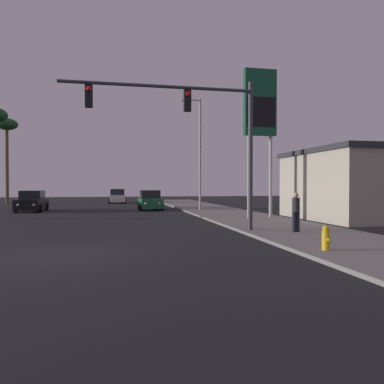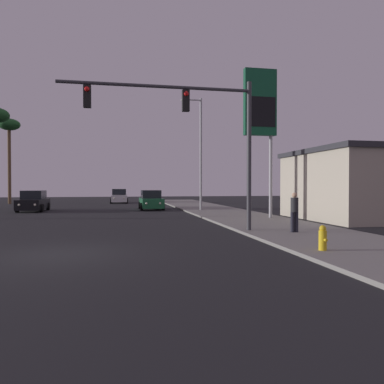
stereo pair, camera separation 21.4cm
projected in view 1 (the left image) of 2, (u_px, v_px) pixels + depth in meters
The scene contains 12 objects.
ground_plane at pixel (60, 255), 11.19m from camera, with size 120.00×120.00×0.00m, color black.
sidewalk_right at pixel (246, 219), 22.90m from camera, with size 5.00×60.00×0.12m.
building_gas_station at pixel (381, 184), 23.46m from camera, with size 10.30×8.30×4.30m.
car_black at pixel (32, 202), 30.18m from camera, with size 2.04×4.33×1.68m.
car_green at pixel (150, 201), 32.62m from camera, with size 2.04×4.33×1.68m.
car_white at pixel (117, 197), 44.69m from camera, with size 2.04×4.31×1.68m.
traffic_light_mast at pixel (198, 122), 15.92m from camera, with size 8.17×0.36×6.50m.
street_lamp at pixel (198, 148), 30.20m from camera, with size 1.74×0.24×9.00m.
gas_station_sign at pixel (260, 111), 22.65m from camera, with size 2.00×0.42×9.00m.
fire_hydrant at pixel (326, 238), 11.33m from camera, with size 0.24×0.34×0.76m.
pedestrian_on_sidewalk at pixel (296, 210), 15.74m from camera, with size 0.34×0.32×1.67m.
palm_tree_far at pixel (7, 130), 42.26m from camera, with size 2.40×2.40×9.69m.
Camera 1 is at (1.63, -11.73, 2.07)m, focal length 35.00 mm.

